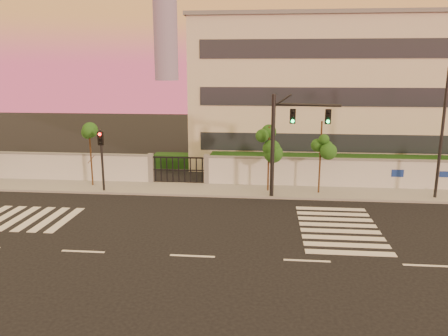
{
  "coord_description": "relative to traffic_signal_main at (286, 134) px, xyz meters",
  "views": [
    {
      "loc": [
        3.13,
        -17.68,
        8.1
      ],
      "look_at": [
        0.82,
        6.0,
        2.65
      ],
      "focal_mm": 35.0,
      "sensor_mm": 36.0,
      "label": 1
    }
  ],
  "objects": [
    {
      "name": "ground",
      "position": [
        -4.38,
        -9.22,
        -4.15
      ],
      "size": [
        120.0,
        120.0,
        0.0
      ],
      "primitive_type": "plane",
      "color": "black",
      "rests_on": "ground"
    },
    {
      "name": "sidewalk",
      "position": [
        -4.38,
        1.28,
        -4.07
      ],
      "size": [
        60.0,
        3.0,
        0.15
      ],
      "primitive_type": "cube",
      "color": "gray",
      "rests_on": "ground"
    },
    {
      "name": "perimeter_wall",
      "position": [
        -4.28,
        2.78,
        -3.08
      ],
      "size": [
        60.0,
        0.36,
        2.2
      ],
      "color": "silver",
      "rests_on": "ground"
    },
    {
      "name": "hedge_row",
      "position": [
        -3.21,
        5.52,
        -3.33
      ],
      "size": [
        41.0,
        4.25,
        1.8
      ],
      "color": "black",
      "rests_on": "ground"
    },
    {
      "name": "institutional_building",
      "position": [
        4.62,
        12.76,
        2.01
      ],
      "size": [
        24.4,
        12.4,
        12.25
      ],
      "color": "beige",
      "rests_on": "ground"
    },
    {
      "name": "road_markings",
      "position": [
        -5.96,
        -5.46,
        -4.14
      ],
      "size": [
        57.0,
        7.62,
        0.02
      ],
      "color": "silver",
      "rests_on": "ground"
    },
    {
      "name": "street_tree_c",
      "position": [
        -13.19,
        1.47,
        -0.96
      ],
      "size": [
        1.31,
        1.04,
        4.34
      ],
      "color": "#382314",
      "rests_on": "ground"
    },
    {
      "name": "street_tree_d",
      "position": [
        -1.03,
        1.28,
        -0.89
      ],
      "size": [
        1.55,
        1.24,
        4.42
      ],
      "color": "#382314",
      "rests_on": "ground"
    },
    {
      "name": "street_tree_e",
      "position": [
        2.27,
        1.11,
        -0.6
      ],
      "size": [
        1.4,
        1.11,
        4.83
      ],
      "color": "#382314",
      "rests_on": "ground"
    },
    {
      "name": "traffic_signal_main",
      "position": [
        0.0,
        0.0,
        0.0
      ],
      "size": [
        4.13,
        0.99,
        6.56
      ],
      "rotation": [
        0.0,
        0.0,
        -0.21
      ],
      "color": "black",
      "rests_on": "ground"
    },
    {
      "name": "traffic_signal_secondary",
      "position": [
        -11.95,
        0.23,
        -1.47
      ],
      "size": [
        0.33,
        0.33,
        4.22
      ],
      "rotation": [
        0.0,
        0.0,
        -0.14
      ],
      "color": "black",
      "rests_on": "ground"
    },
    {
      "name": "streetlight_east",
      "position": [
        9.45,
        0.52,
        0.49
      ],
      "size": [
        0.51,
        2.06,
        8.58
      ],
      "color": "black",
      "rests_on": "ground"
    }
  ]
}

